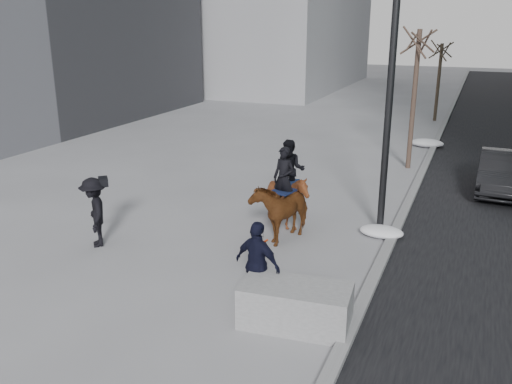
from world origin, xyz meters
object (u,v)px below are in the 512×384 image
at_px(planter, 295,306).
at_px(car_near, 501,172).
at_px(mounted_right, 288,193).
at_px(mounted_left, 282,205).

height_order(planter, car_near, car_near).
distance_m(planter, mounted_right, 5.02).
distance_m(planter, car_near, 11.03).
xyz_separation_m(mounted_left, mounted_right, (-0.08, 0.74, 0.08)).
bearing_deg(planter, car_near, 70.98).
height_order(planter, mounted_left, mounted_left).
distance_m(car_near, mounted_right, 7.89).
relative_size(car_near, mounted_right, 1.64).
distance_m(car_near, mounted_left, 8.39).
bearing_deg(mounted_right, mounted_left, -83.74).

